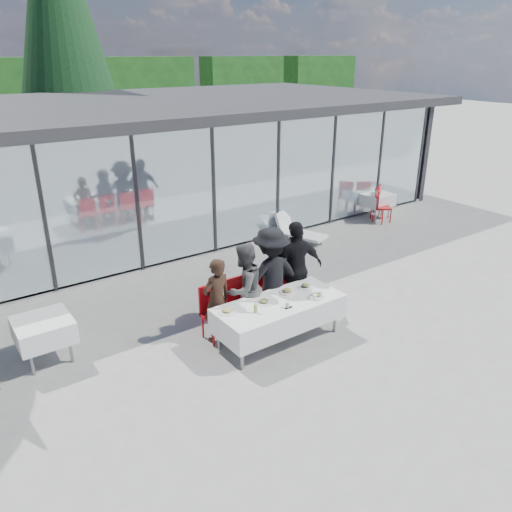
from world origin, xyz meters
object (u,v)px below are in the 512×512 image
(dining_table, at_px, (279,313))
(plate_d, at_px, (306,286))
(diner_a, at_px, (217,300))
(spare_chair_b, at_px, (375,199))
(plate_c, at_px, (287,291))
(plate_b, at_px, (264,302))
(plate_extra, at_px, (316,295))
(diner_d, at_px, (296,268))
(folded_eyeglasses, at_px, (288,308))
(lounger, at_px, (296,231))
(diner_chair_a, at_px, (214,310))
(spare_table_left, at_px, (44,330))
(diner_b, at_px, (244,289))
(juice_bottle, at_px, (256,308))
(plate_a, at_px, (226,311))
(diner_chair_d, at_px, (292,285))
(spare_chair_a, at_px, (380,204))
(conifer_tree, at_px, (59,10))
(spare_table_right, at_px, (376,199))
(diner_c, at_px, (271,276))
(diner_chair_b, at_px, (241,301))

(dining_table, height_order, plate_d, plate_d)
(diner_a, bearing_deg, spare_chair_b, -162.00)
(diner_a, xyz_separation_m, plate_c, (1.19, -0.43, 0.01))
(plate_b, distance_m, spare_chair_b, 7.94)
(plate_c, bearing_deg, plate_extra, -54.18)
(diner_d, relative_size, folded_eyeglasses, 13.12)
(folded_eyeglasses, xyz_separation_m, lounger, (3.48, 3.98, -0.50))
(diner_chair_a, distance_m, plate_b, 0.92)
(diner_d, distance_m, spare_table_left, 4.47)
(diner_chair_a, bearing_deg, plate_c, -24.61)
(diner_b, height_order, juice_bottle, diner_b)
(plate_d, xyz_separation_m, folded_eyeglasses, (-0.75, -0.44, -0.02))
(dining_table, height_order, plate_a, plate_a)
(diner_chair_d, height_order, plate_d, diner_chair_d)
(diner_chair_a, xyz_separation_m, plate_a, (-0.08, -0.54, 0.24))
(plate_b, bearing_deg, spare_chair_a, 26.79)
(diner_d, height_order, lounger, diner_d)
(diner_b, height_order, diner_d, diner_d)
(plate_extra, distance_m, conifer_tree, 14.36)
(spare_table_right, bearing_deg, diner_a, -156.72)
(diner_a, distance_m, spare_table_left, 2.81)
(plate_extra, distance_m, spare_table_right, 7.32)
(conifer_tree, bearing_deg, plate_b, -94.10)
(spare_chair_a, bearing_deg, lounger, 175.45)
(diner_c, xyz_separation_m, plate_c, (0.04, -0.43, -0.14))
(juice_bottle, bearing_deg, diner_b, 70.30)
(diner_a, distance_m, conifer_tree, 13.66)
(plate_extra, height_order, spare_chair_a, spare_chair_a)
(folded_eyeglasses, bearing_deg, spare_table_left, 150.09)
(diner_chair_d, distance_m, spare_chair_a, 6.18)
(plate_d, bearing_deg, diner_chair_d, 75.46)
(plate_b, distance_m, plate_d, 0.97)
(dining_table, xyz_separation_m, diner_chair_a, (-0.85, 0.75, -0.00))
(diner_a, height_order, plate_c, diner_a)
(diner_b, distance_m, diner_chair_b, 0.31)
(diner_b, height_order, plate_b, diner_b)
(diner_b, distance_m, diner_chair_d, 1.22)
(diner_d, xyz_separation_m, spare_table_left, (-4.33, 1.07, -0.36))
(spare_chair_a, height_order, lounger, spare_chair_a)
(diner_b, distance_m, juice_bottle, 0.75)
(plate_extra, relative_size, spare_chair_a, 0.28)
(diner_chair_a, relative_size, diner_chair_b, 1.00)
(spare_chair_b, bearing_deg, plate_extra, -145.65)
(conifer_tree, bearing_deg, diner_chair_a, -97.12)
(plate_extra, bearing_deg, spare_table_right, 34.12)
(plate_a, bearing_deg, spare_chair_b, 26.01)
(conifer_tree, bearing_deg, diner_chair_b, -94.56)
(spare_table_right, bearing_deg, diner_d, -150.81)
(spare_chair_a, bearing_deg, conifer_tree, 120.63)
(dining_table, distance_m, spare_chair_a, 7.31)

